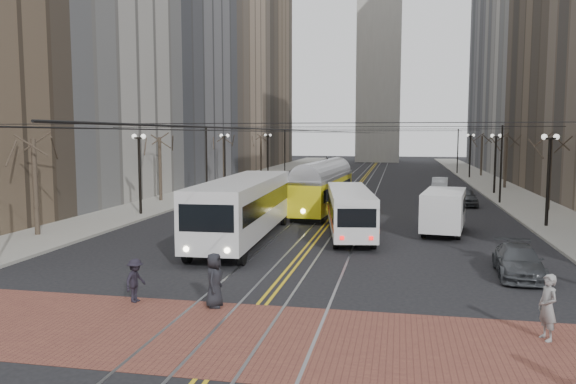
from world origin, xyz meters
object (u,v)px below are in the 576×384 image
at_px(streetcar, 323,192).
at_px(sedan_grey, 465,197).
at_px(pedestrian_a, 214,280).
at_px(pedestrian_d, 135,280).
at_px(sedan_silver, 440,185).
at_px(pedestrian_b, 548,307).
at_px(transit_bus, 244,210).
at_px(rear_bus, 350,213).
at_px(cargo_van, 444,212).
at_px(sedan_parked, 518,261).

xyz_separation_m(streetcar, sedan_grey, (10.96, 5.92, -0.77)).
distance_m(pedestrian_a, pedestrian_d, 2.90).
height_order(sedan_silver, pedestrian_b, pedestrian_b).
xyz_separation_m(transit_bus, streetcar, (2.71, 12.44, -0.20)).
relative_size(transit_bus, sedan_grey, 3.14).
relative_size(streetcar, rear_bus, 1.25).
bearing_deg(pedestrian_a, transit_bus, 8.42).
height_order(sedan_grey, pedestrian_d, pedestrian_d).
height_order(rear_bus, sedan_grey, rear_bus).
distance_m(cargo_van, pedestrian_b, 17.28).
bearing_deg(streetcar, sedan_parked, -55.26).
bearing_deg(streetcar, pedestrian_d, -94.02).
bearing_deg(pedestrian_d, sedan_silver, -7.96).
relative_size(transit_bus, cargo_van, 2.38).
bearing_deg(sedan_parked, cargo_van, 106.52).
xyz_separation_m(transit_bus, pedestrian_b, (12.57, -12.77, -0.74)).
relative_size(streetcar, pedestrian_b, 6.68).
relative_size(streetcar, cargo_van, 2.22).
bearing_deg(streetcar, pedestrian_b, -64.72).
height_order(cargo_van, sedan_grey, cargo_van).
xyz_separation_m(transit_bus, cargo_van, (10.96, 4.43, -0.44)).
xyz_separation_m(transit_bus, sedan_parked, (13.26, -5.25, -1.08)).
bearing_deg(transit_bus, streetcar, 75.54).
distance_m(transit_bus, sedan_parked, 14.31).
xyz_separation_m(streetcar, sedan_parked, (10.56, -17.69, -0.87)).
bearing_deg(streetcar, sedan_grey, 32.28).
distance_m(transit_bus, sedan_silver, 31.62).
bearing_deg(rear_bus, pedestrian_b, -74.67).
bearing_deg(streetcar, sedan_silver, 63.64).
distance_m(transit_bus, pedestrian_b, 17.94).
bearing_deg(streetcar, cargo_van, -40.24).
height_order(sedan_grey, pedestrian_a, pedestrian_a).
height_order(cargo_van, sedan_silver, cargo_van).
bearing_deg(sedan_silver, rear_bus, -99.39).
relative_size(transit_bus, pedestrian_a, 7.37).
relative_size(streetcar, sedan_parked, 2.92).
xyz_separation_m(streetcar, pedestrian_b, (9.87, -25.22, -0.54)).
bearing_deg(streetcar, rear_bus, -69.46).
height_order(pedestrian_a, pedestrian_b, pedestrian_b).
bearing_deg(rear_bus, sedan_silver, 66.56).
relative_size(sedan_parked, pedestrian_d, 2.85).
xyz_separation_m(sedan_parked, pedestrian_b, (-0.69, -7.53, 0.34)).
distance_m(sedan_parked, pedestrian_a, 12.76).
distance_m(sedan_grey, pedestrian_a, 32.14).
relative_size(sedan_parked, pedestrian_b, 2.28).
bearing_deg(pedestrian_d, pedestrian_b, -84.91).
height_order(streetcar, pedestrian_d, streetcar).
bearing_deg(cargo_van, pedestrian_a, -109.85).
height_order(transit_bus, pedestrian_d, transit_bus).
xyz_separation_m(transit_bus, sedan_grey, (13.66, 18.36, -0.97)).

